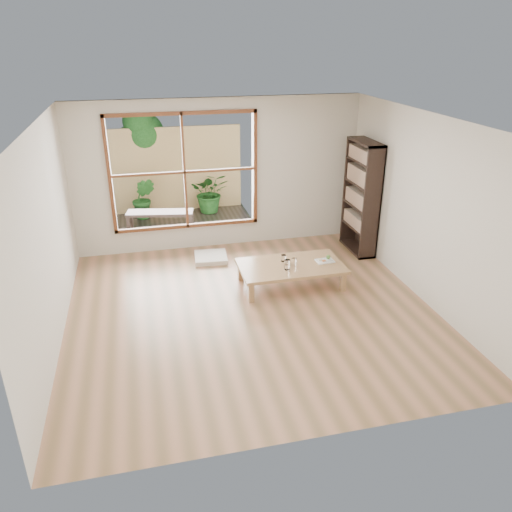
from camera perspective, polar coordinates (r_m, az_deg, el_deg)
The scene contains 15 objects.
ground at distance 7.04m, azimuth -0.57°, elevation -6.20°, with size 5.00×5.00×0.00m, color tan.
low_table at distance 7.59m, azimuth 4.01°, elevation -1.29°, with size 1.58×0.89×0.34m.
floor_cushion at distance 8.58m, azimuth -5.19°, elevation -0.15°, with size 0.54×0.54×0.08m, color beige.
bookshelf at distance 8.80m, azimuth 11.95°, elevation 6.55°, with size 0.31×0.87×1.94m, color black.
glass_tall at distance 7.39m, azimuth 3.58°, elevation -0.99°, with size 0.08×0.08×0.16m, color silver.
glass_mid at distance 7.55m, azimuth 4.36°, elevation -0.65°, with size 0.08×0.08×0.11m, color silver.
glass_short at distance 7.67m, azimuth 3.16°, elevation -0.24°, with size 0.08×0.08×0.10m, color silver.
glass_small at distance 7.58m, azimuth 3.66°, elevation -0.66°, with size 0.06×0.06×0.08m, color silver.
food_tray at distance 7.75m, azimuth 7.95°, elevation -0.44°, with size 0.28×0.21×0.08m.
deck at distance 10.16m, azimuth -8.38°, elevation 3.41°, with size 2.80×2.00×0.05m, color #352E26.
garden_bench at distance 9.79m, azimuth -10.91°, elevation 4.68°, with size 1.31×0.59×0.40m.
bamboo_fence at distance 10.84m, azimuth -9.20°, elevation 9.69°, with size 2.80×0.06×1.80m, color tan.
shrub_right at distance 10.72m, azimuth -5.25°, elevation 7.28°, with size 0.78×0.68×0.87m, color #276023.
shrub_left at distance 10.53m, azimuth -12.72°, elevation 6.45°, with size 0.47×0.38×0.86m, color #276023.
garden_tree at distance 10.96m, azimuth -13.22°, elevation 13.41°, with size 1.04×0.85×2.22m.
Camera 1 is at (-1.34, -5.92, 3.57)m, focal length 35.00 mm.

